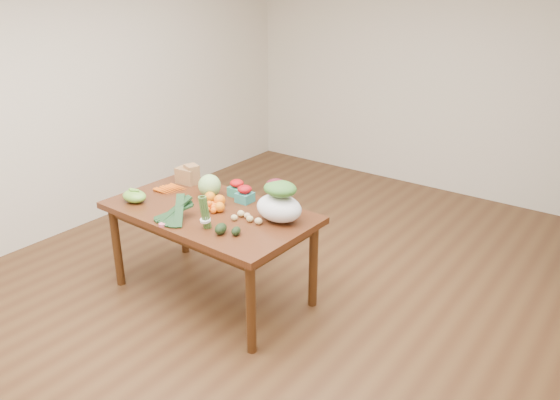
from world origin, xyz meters
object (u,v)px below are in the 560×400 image
Objects in this scene: paper_bag at (187,174)px; salad_bag at (279,203)px; dining_table at (212,253)px; asparagus_bundle at (205,212)px; cabbage at (210,186)px; mandarin_cluster at (209,205)px; kale_bunch at (172,211)px.

paper_bag is 0.66× the size of salad_bag.
asparagus_bundle is at bearing -49.45° from dining_table.
cabbage is (0.36, -0.10, 0.01)m from paper_bag.
mandarin_cluster is 0.57m from salad_bag.
mandarin_cluster is 0.32m from kale_bunch.
paper_bag is at bearing 151.82° from dining_table.
mandarin_cluster is 0.34m from asparagus_bundle.
kale_bunch reaches higher than mandarin_cluster.
salad_bag is at bearing 16.53° from mandarin_cluster.
salad_bag is (0.73, -0.05, 0.05)m from cabbage.
kale_bunch is at bearing -102.37° from mandarin_cluster.
asparagus_bundle reaches higher than mandarin_cluster.
dining_table is 0.78m from paper_bag.
mandarin_cluster is 0.51× the size of salad_bag.
salad_bag reaches higher than cabbage.
mandarin_cluster is at bearing -163.47° from salad_bag.
paper_bag is at bearing 150.40° from mandarin_cluster.
kale_bunch is at bearing -52.47° from paper_bag.
paper_bag is 0.79m from kale_bunch.
paper_bag is 0.94× the size of asparagus_bundle.
paper_bag reaches higher than kale_bunch.
asparagus_bundle is 0.70× the size of salad_bag.
paper_bag is 0.59× the size of kale_bunch.
asparagus_bundle is (0.21, -0.26, 0.50)m from dining_table.
asparagus_bundle is (0.40, -0.46, 0.03)m from cabbage.
salad_bag is (0.55, 0.16, 0.51)m from dining_table.
mandarin_cluster is at bearing -47.61° from cabbage.
dining_table is at bearing 80.26° from kale_bunch.
dining_table is 8.80× the size of cabbage.
mandarin_cluster is 0.45× the size of kale_bunch.
cabbage is 0.51× the size of salad_bag.
mandarin_cluster is at bearing 130.09° from asparagus_bundle.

